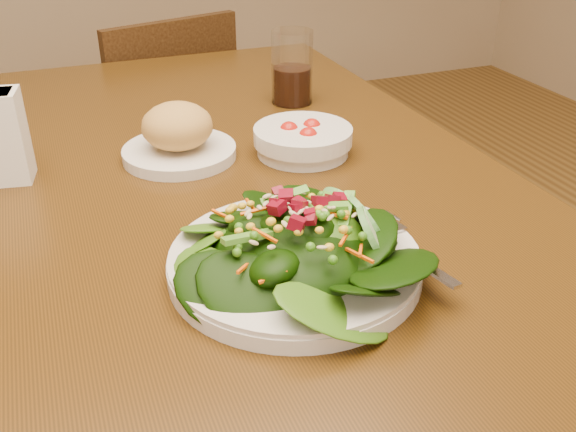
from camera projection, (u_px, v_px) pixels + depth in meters
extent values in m
cube|color=#47290B|center=(200.00, 204.00, 0.90)|extent=(0.90, 1.40, 0.04)
cylinder|color=#472E15|center=(290.00, 198.00, 1.73)|extent=(0.07, 0.07, 0.71)
cube|color=#472E15|center=(153.00, 160.00, 1.87)|extent=(0.47, 0.47, 0.04)
cylinder|color=#472E15|center=(180.00, 187.00, 2.16)|extent=(0.04, 0.04, 0.37)
cylinder|color=#472E15|center=(89.00, 216.00, 1.99)|extent=(0.04, 0.04, 0.37)
cylinder|color=#472E15|center=(233.00, 225.00, 1.94)|extent=(0.04, 0.04, 0.37)
cylinder|color=#472E15|center=(135.00, 260.00, 1.77)|extent=(0.04, 0.04, 0.37)
cube|color=#472E15|center=(177.00, 103.00, 1.63)|extent=(0.35, 0.13, 0.41)
cylinder|color=silver|center=(295.00, 264.00, 0.71)|extent=(0.28, 0.28, 0.02)
ellipsoid|color=black|center=(295.00, 241.00, 0.70)|extent=(0.19, 0.19, 0.04)
cube|color=silver|center=(403.00, 247.00, 0.72)|extent=(0.05, 0.18, 0.01)
cylinder|color=silver|center=(180.00, 153.00, 0.98)|extent=(0.17, 0.17, 0.02)
ellipsoid|color=tan|center=(177.00, 126.00, 0.96)|extent=(0.11, 0.11, 0.07)
cylinder|color=silver|center=(303.00, 141.00, 0.99)|extent=(0.15, 0.15, 0.04)
sphere|color=red|center=(312.00, 129.00, 1.00)|extent=(0.03, 0.03, 0.03)
sphere|color=red|center=(289.00, 132.00, 0.99)|extent=(0.03, 0.03, 0.03)
sphere|color=red|center=(308.00, 138.00, 0.97)|extent=(0.03, 0.03, 0.03)
cylinder|color=silver|center=(292.00, 67.00, 1.18)|extent=(0.08, 0.08, 0.13)
cylinder|color=black|center=(292.00, 85.00, 1.20)|extent=(0.07, 0.07, 0.07)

